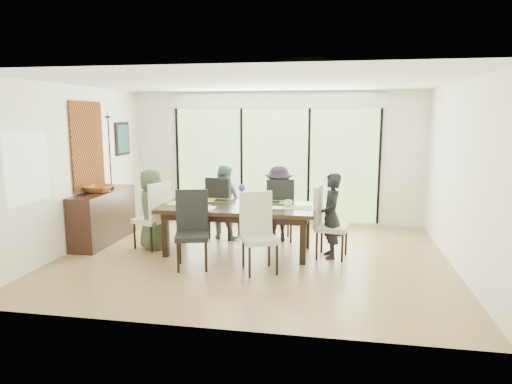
% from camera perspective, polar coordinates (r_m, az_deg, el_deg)
% --- Properties ---
extents(floor, '(6.00, 5.00, 0.01)m').
position_cam_1_polar(floor, '(7.30, -0.35, -8.13)').
color(floor, brown).
rests_on(floor, ground).
extents(ceiling, '(6.00, 5.00, 0.01)m').
position_cam_1_polar(ceiling, '(6.97, -0.37, 13.61)').
color(ceiling, white).
rests_on(ceiling, wall_back).
extents(wall_back, '(6.00, 0.02, 2.70)m').
position_cam_1_polar(wall_back, '(9.47, 2.40, 4.33)').
color(wall_back, white).
rests_on(wall_back, floor).
extents(wall_front, '(6.00, 0.02, 2.70)m').
position_cam_1_polar(wall_front, '(4.59, -6.05, -1.34)').
color(wall_front, silver).
rests_on(wall_front, floor).
extents(wall_left, '(0.02, 5.00, 2.70)m').
position_cam_1_polar(wall_left, '(8.11, -21.80, 2.77)').
color(wall_left, beige).
rests_on(wall_left, floor).
extents(wall_right, '(0.02, 5.00, 2.70)m').
position_cam_1_polar(wall_right, '(7.11, 24.26, 1.74)').
color(wall_right, white).
rests_on(wall_right, floor).
extents(glass_doors, '(4.20, 0.02, 2.30)m').
position_cam_1_polar(glass_doors, '(9.45, 2.36, 3.41)').
color(glass_doors, '#598C3F').
rests_on(glass_doors, wall_back).
extents(blinds_header, '(4.40, 0.06, 0.28)m').
position_cam_1_polar(blinds_header, '(9.39, 2.41, 11.31)').
color(blinds_header, white).
rests_on(blinds_header, wall_back).
extents(mullion_a, '(0.05, 0.04, 2.30)m').
position_cam_1_polar(mullion_a, '(9.94, -9.76, 3.58)').
color(mullion_a, black).
rests_on(mullion_a, wall_back).
extents(mullion_b, '(0.05, 0.04, 2.30)m').
position_cam_1_polar(mullion_b, '(9.55, -1.82, 3.48)').
color(mullion_b, black).
rests_on(mullion_b, wall_back).
extents(mullion_c, '(0.05, 0.04, 2.30)m').
position_cam_1_polar(mullion_c, '(9.37, 6.61, 3.30)').
color(mullion_c, black).
rests_on(mullion_c, wall_back).
extents(mullion_d, '(0.05, 0.04, 2.30)m').
position_cam_1_polar(mullion_d, '(9.39, 15.18, 3.04)').
color(mullion_d, black).
rests_on(mullion_d, wall_back).
extents(side_window, '(0.02, 0.90, 1.00)m').
position_cam_1_polar(side_window, '(7.08, -26.69, 2.77)').
color(side_window, '#8CAD7F').
rests_on(side_window, wall_left).
extents(deck, '(6.00, 1.80, 0.10)m').
position_cam_1_polar(deck, '(10.56, 3.00, -2.82)').
color(deck, brown).
rests_on(deck, ground).
extents(rail_top, '(6.00, 0.08, 0.06)m').
position_cam_1_polar(rail_top, '(11.23, 3.53, 1.04)').
color(rail_top, '#4E3921').
rests_on(rail_top, deck).
extents(foliage_left, '(3.20, 3.20, 3.20)m').
position_cam_1_polar(foliage_left, '(12.44, -4.19, 5.99)').
color(foliage_left, '#14380F').
rests_on(foliage_left, ground).
extents(foliage_mid, '(4.00, 4.00, 4.00)m').
position_cam_1_polar(foliage_mid, '(12.67, 6.24, 7.65)').
color(foliage_mid, '#14380F').
rests_on(foliage_mid, ground).
extents(foliage_right, '(2.80, 2.80, 2.80)m').
position_cam_1_polar(foliage_right, '(11.91, 14.63, 4.67)').
color(foliage_right, '#14380F').
rests_on(foliage_right, ground).
extents(foliage_far, '(3.60, 3.60, 3.60)m').
position_cam_1_polar(foliage_far, '(13.48, 2.16, 7.05)').
color(foliage_far, '#14380F').
rests_on(foliage_far, ground).
extents(table_top, '(2.48, 1.14, 0.06)m').
position_cam_1_polar(table_top, '(7.35, -2.23, -1.96)').
color(table_top, black).
rests_on(table_top, floor).
extents(table_apron, '(2.28, 0.93, 0.10)m').
position_cam_1_polar(table_apron, '(7.37, -2.22, -2.67)').
color(table_apron, black).
rests_on(table_apron, floor).
extents(table_leg_fl, '(0.09, 0.09, 0.71)m').
position_cam_1_polar(table_leg_fl, '(7.35, -11.23, -5.26)').
color(table_leg_fl, black).
rests_on(table_leg_fl, floor).
extents(table_leg_fr, '(0.09, 0.09, 0.71)m').
position_cam_1_polar(table_leg_fr, '(6.88, 5.89, -6.14)').
color(table_leg_fr, black).
rests_on(table_leg_fr, floor).
extents(table_leg_bl, '(0.09, 0.09, 0.71)m').
position_cam_1_polar(table_leg_bl, '(8.13, -9.04, -3.75)').
color(table_leg_bl, black).
rests_on(table_leg_bl, floor).
extents(table_leg_br, '(0.09, 0.09, 0.71)m').
position_cam_1_polar(table_leg_br, '(7.71, 6.37, -4.43)').
color(table_leg_br, black).
rests_on(table_leg_br, floor).
extents(chair_left_end, '(0.62, 0.62, 1.14)m').
position_cam_1_polar(chair_left_end, '(7.84, -13.01, -2.79)').
color(chair_left_end, white).
rests_on(chair_left_end, floor).
extents(chair_right_end, '(0.54, 0.54, 1.14)m').
position_cam_1_polar(chair_right_end, '(7.23, 9.51, -3.72)').
color(chair_right_end, beige).
rests_on(chair_right_end, floor).
extents(chair_far_left, '(0.58, 0.58, 1.14)m').
position_cam_1_polar(chair_far_left, '(8.30, -4.01, -1.88)').
color(chair_far_left, black).
rests_on(chair_far_left, floor).
extents(chair_far_right, '(0.57, 0.57, 1.14)m').
position_cam_1_polar(chair_far_right, '(8.12, 2.86, -2.13)').
color(chair_far_right, black).
rests_on(chair_far_right, floor).
extents(chair_near_left, '(0.59, 0.59, 1.14)m').
position_cam_1_polar(chair_near_left, '(6.70, -8.01, -4.73)').
color(chair_near_left, black).
rests_on(chair_near_left, floor).
extents(chair_near_right, '(0.63, 0.63, 1.14)m').
position_cam_1_polar(chair_near_right, '(6.47, 0.48, -5.16)').
color(chair_near_right, beige).
rests_on(chair_near_right, floor).
extents(person_left_end, '(0.52, 0.70, 1.34)m').
position_cam_1_polar(person_left_end, '(7.81, -12.90, -2.09)').
color(person_left_end, '#405236').
rests_on(person_left_end, floor).
extents(person_right_end, '(0.51, 0.69, 1.34)m').
position_cam_1_polar(person_right_end, '(7.20, 9.37, -2.95)').
color(person_right_end, black).
rests_on(person_right_end, floor).
extents(person_far_left, '(0.70, 0.53, 1.34)m').
position_cam_1_polar(person_far_left, '(8.26, -4.05, -1.24)').
color(person_far_left, slate).
rests_on(person_far_left, floor).
extents(person_far_right, '(0.66, 0.45, 1.34)m').
position_cam_1_polar(person_far_right, '(8.08, 2.85, -1.47)').
color(person_far_right, black).
rests_on(person_far_right, floor).
extents(placemat_left, '(0.46, 0.33, 0.01)m').
position_cam_1_polar(placemat_left, '(7.60, -9.25, -1.43)').
color(placemat_left, '#8AAB3D').
rests_on(placemat_left, table_top).
extents(placemat_right, '(0.46, 0.33, 0.01)m').
position_cam_1_polar(placemat_right, '(7.20, 5.18, -1.95)').
color(placemat_right, '#6A9E38').
rests_on(placemat_right, table_top).
extents(placemat_far_l, '(0.46, 0.33, 0.01)m').
position_cam_1_polar(placemat_far_l, '(7.83, -4.83, -1.02)').
color(placemat_far_l, '#7BAD3D').
rests_on(placemat_far_l, table_top).
extents(placemat_far_r, '(0.46, 0.33, 0.01)m').
position_cam_1_polar(placemat_far_r, '(7.64, 2.45, -1.26)').
color(placemat_far_r, '#6A9E38').
rests_on(placemat_far_r, table_top).
extents(placemat_paper, '(0.46, 0.33, 0.01)m').
position_cam_1_polar(placemat_paper, '(7.20, -7.03, -2.00)').
color(placemat_paper, white).
rests_on(placemat_paper, table_top).
extents(tablet_far_l, '(0.27, 0.19, 0.01)m').
position_cam_1_polar(tablet_far_l, '(7.76, -4.21, -1.04)').
color(tablet_far_l, black).
rests_on(tablet_far_l, table_top).
extents(tablet_far_r, '(0.25, 0.18, 0.01)m').
position_cam_1_polar(tablet_far_r, '(7.59, 2.02, -1.26)').
color(tablet_far_r, black).
rests_on(tablet_far_r, table_top).
extents(papers, '(0.31, 0.23, 0.00)m').
position_cam_1_polar(papers, '(7.18, 3.15, -1.97)').
color(papers, white).
rests_on(papers, table_top).
extents(platter_base, '(0.27, 0.27, 0.02)m').
position_cam_1_polar(platter_base, '(7.19, -7.03, -1.87)').
color(platter_base, white).
rests_on(platter_base, table_top).
extents(platter_snacks, '(0.21, 0.21, 0.01)m').
position_cam_1_polar(platter_snacks, '(7.19, -7.03, -1.73)').
color(platter_snacks, orange).
rests_on(platter_snacks, table_top).
extents(vase, '(0.08, 0.08, 0.12)m').
position_cam_1_polar(vase, '(7.37, -1.77, -1.19)').
color(vase, silver).
rests_on(vase, table_top).
extents(hyacinth_stems, '(0.04, 0.04, 0.17)m').
position_cam_1_polar(hyacinth_stems, '(7.35, -1.78, -0.24)').
color(hyacinth_stems, '#337226').
rests_on(hyacinth_stems, table_top).
extents(hyacinth_blooms, '(0.11, 0.11, 0.11)m').
position_cam_1_polar(hyacinth_blooms, '(7.33, -1.78, 0.56)').
color(hyacinth_blooms, '#4645AE').
rests_on(hyacinth_blooms, table_top).
extents(laptop, '(0.39, 0.30, 0.03)m').
position_cam_1_polar(laptop, '(7.47, -8.78, -1.53)').
color(laptop, silver).
rests_on(laptop, table_top).
extents(cup_a, '(0.16, 0.16, 0.10)m').
position_cam_1_polar(cup_a, '(7.65, -7.12, -0.95)').
color(cup_a, white).
rests_on(cup_a, table_top).
extents(cup_b, '(0.15, 0.15, 0.10)m').
position_cam_1_polar(cup_b, '(7.21, -1.24, -1.55)').
color(cup_b, white).
rests_on(cup_b, table_top).
extents(cup_c, '(0.17, 0.17, 0.10)m').
position_cam_1_polar(cup_c, '(7.31, 4.08, -1.40)').
color(cup_c, white).
rests_on(cup_c, table_top).
extents(book, '(0.26, 0.28, 0.02)m').
position_cam_1_polar(book, '(7.34, -0.24, -1.64)').
color(book, white).
rests_on(book, table_top).
extents(sideboard, '(0.45, 1.61, 0.91)m').
position_cam_1_polar(sideboard, '(8.47, -18.54, -2.93)').
color(sideboard, black).
rests_on(sideboard, floor).
extents(bowl, '(0.48, 0.48, 0.12)m').
position_cam_1_polar(bowl, '(8.29, -19.05, 0.38)').
color(bowl, '#944A20').
rests_on(bowl, sideboard).
extents(candlestick_base, '(0.10, 0.10, 0.04)m').
position_cam_1_polar(candlestick_base, '(8.69, -17.61, 0.60)').
color(candlestick_base, black).
rests_on(candlestick_base, sideboard).
extents(candlestick_shaft, '(0.02, 0.02, 1.26)m').
position_cam_1_polar(candlestick_shaft, '(8.62, -17.82, 4.76)').
color(candlestick_shaft, black).
rests_on(candlestick_shaft, sideboard).
extents(candlestick_pan, '(0.10, 0.10, 0.03)m').
position_cam_1_polar(candlestick_pan, '(8.59, -18.04, 8.91)').
color(candlestick_pan, black).
rests_on(candlestick_pan, sideboard).
extents(candle, '(0.04, 0.04, 0.10)m').
position_cam_1_polar(candle, '(8.59, -18.06, 9.31)').
color(candle, silver).
rests_on(candle, sideboard).
extents(tapestry, '(0.02, 1.00, 1.50)m').
position_cam_1_polar(tapestry, '(8.40, -20.28, 5.48)').
color(tapestry, '#904014').
rests_on(tapestry, wall_left).
extents(art_frame, '(0.03, 0.55, 0.65)m').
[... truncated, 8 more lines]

